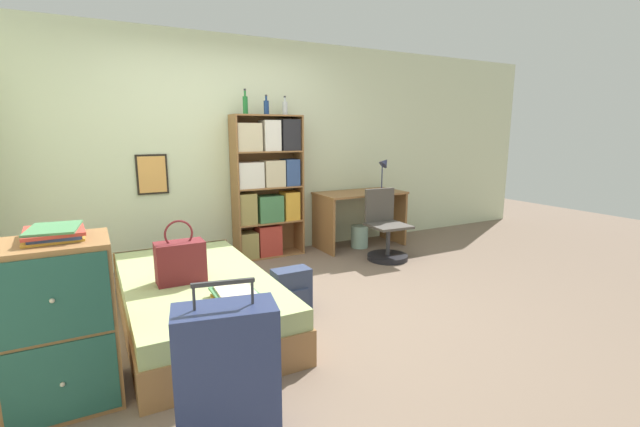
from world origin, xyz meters
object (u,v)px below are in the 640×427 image
at_px(book_stack_on_bed, 234,295).
at_px(backpack, 292,290).
at_px(waste_bin, 359,236).
at_px(suitcase, 227,373).
at_px(bottle_clear, 285,108).
at_px(bottle_green, 245,105).
at_px(handbag, 180,261).
at_px(bookcase, 267,186).
at_px(bed, 196,299).
at_px(dresser, 60,325).
at_px(desk_chair, 386,238).
at_px(desk, 360,209).
at_px(magazine_pile_on_dresser, 55,233).
at_px(desk_lamp, 384,168).
at_px(bottle_brown, 266,107).

bearing_deg(book_stack_on_bed, backpack, 37.21).
relative_size(book_stack_on_bed, waste_bin, 1.17).
xyz_separation_m(suitcase, bottle_clear, (1.62, 2.93, 1.44)).
bearing_deg(bottle_green, book_stack_on_bed, -111.48).
height_order(handbag, bookcase, bookcase).
bearing_deg(waste_bin, bed, -151.94).
distance_m(book_stack_on_bed, dresser, 1.00).
relative_size(desk_chair, waste_bin, 2.85).
relative_size(suitcase, dresser, 0.88).
distance_m(bookcase, desk_chair, 1.56).
xyz_separation_m(book_stack_on_bed, desk, (2.33, 1.99, 0.07)).
distance_m(magazine_pile_on_dresser, desk, 3.89).
bearing_deg(desk_chair, backpack, -152.28).
xyz_separation_m(handbag, magazine_pile_on_dresser, (-0.73, -0.55, 0.42)).
bearing_deg(bookcase, handbag, -129.50).
relative_size(bed, bottle_green, 7.28).
height_order(suitcase, backpack, suitcase).
xyz_separation_m(suitcase, bottle_green, (1.11, 2.90, 1.46)).
bearing_deg(magazine_pile_on_dresser, waste_bin, 30.74).
bearing_deg(magazine_pile_on_dresser, handbag, 36.87).
bearing_deg(suitcase, desk_lamp, 42.76).
xyz_separation_m(desk_lamp, waste_bin, (-0.41, -0.05, -0.89)).
distance_m(bookcase, bottle_green, 0.98).
height_order(bottle_clear, backpack, bottle_clear).
bearing_deg(desk, backpack, -138.29).
xyz_separation_m(bed, desk, (2.45, 1.35, 0.31)).
distance_m(bottle_clear, backpack, 2.42).
relative_size(suitcase, desk, 0.72).
distance_m(bed, bookcase, 2.03).
bearing_deg(bottle_clear, desk_chair, -40.86).
distance_m(bed, bottle_brown, 2.47).
bearing_deg(book_stack_on_bed, bottle_clear, 58.18).
relative_size(handbag, magazine_pile_on_dresser, 1.30).
height_order(suitcase, bottle_green, bottle_green).
bearing_deg(magazine_pile_on_dresser, suitcase, -47.36).
xyz_separation_m(dresser, desk_lamp, (3.70, 2.05, 0.56)).
relative_size(suitcase, desk_lamp, 1.80).
bearing_deg(book_stack_on_bed, desk_lamp, 36.23).
relative_size(dresser, desk, 0.82).
bearing_deg(bottle_clear, suitcase, -118.87).
xyz_separation_m(book_stack_on_bed, desk_chair, (2.28, 1.35, -0.17)).
distance_m(bookcase, desk_lamp, 1.64).
height_order(bottle_clear, waste_bin, bottle_clear).
distance_m(book_stack_on_bed, bottle_brown, 2.72).
relative_size(suitcase, bottle_clear, 3.69).
xyz_separation_m(bed, desk_lamp, (2.82, 1.34, 0.84)).
distance_m(magazine_pile_on_dresser, backpack, 1.87).
bearing_deg(desk_chair, dresser, -156.64).
relative_size(desk, waste_bin, 3.93).
height_order(magazine_pile_on_dresser, bottle_clear, bottle_clear).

